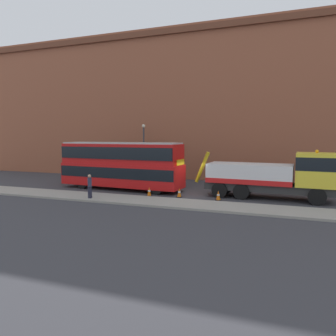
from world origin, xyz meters
The scene contains 10 objects.
ground_plane centered at (0.00, 0.00, 0.00)m, with size 120.00×120.00×0.00m, color #38383D.
near_kerb centered at (0.00, -4.20, 0.07)m, with size 60.00×2.80×0.15m, color gray.
building_facade centered at (0.00, 8.46, 8.07)m, with size 60.00×1.50×16.00m.
recovery_tow_truck centered at (6.03, -0.03, 1.76)m, with size 10.21×3.23×3.67m.
double_decker_bus centered at (-6.54, 0.00, 2.23)m, with size 11.16×3.28×4.06m.
pedestrian_onlooker centered at (-6.45, -4.91, 0.99)m, with size 0.45×0.48×1.71m.
traffic_cone_near_bus centered at (-3.04, -2.04, 0.34)m, with size 0.36×0.36×0.72m.
traffic_cone_midway centered at (-0.71, -1.72, 0.34)m, with size 0.36×0.36×0.72m.
traffic_cone_near_truck centered at (2.27, -1.89, 0.34)m, with size 0.36×0.36×0.72m.
street_lamp centered at (-7.18, 6.27, 3.47)m, with size 0.36×0.36×5.83m.
Camera 1 is at (6.33, -23.96, 4.58)m, focal length 33.53 mm.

